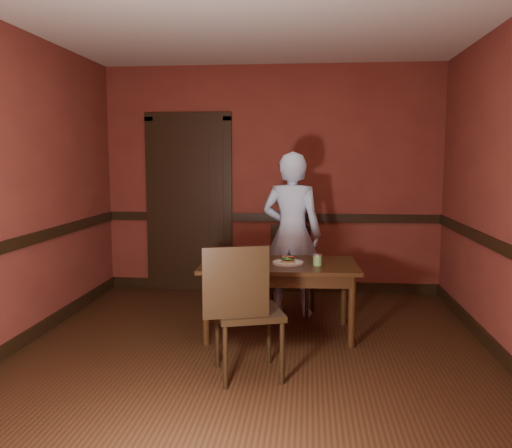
% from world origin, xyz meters
% --- Properties ---
extents(floor, '(4.00, 4.50, 0.01)m').
position_xyz_m(floor, '(0.00, 0.00, 0.00)').
color(floor, black).
rests_on(floor, ground).
extents(ceiling, '(4.00, 4.50, 0.01)m').
position_xyz_m(ceiling, '(0.00, 0.00, 2.70)').
color(ceiling, beige).
rests_on(ceiling, ground).
extents(wall_back, '(4.00, 0.02, 2.70)m').
position_xyz_m(wall_back, '(0.00, 2.25, 1.35)').
color(wall_back, maroon).
rests_on(wall_back, ground).
extents(wall_front, '(4.00, 0.02, 2.70)m').
position_xyz_m(wall_front, '(0.00, -2.25, 1.35)').
color(wall_front, maroon).
rests_on(wall_front, ground).
extents(wall_left, '(0.02, 4.50, 2.70)m').
position_xyz_m(wall_left, '(-2.00, 0.00, 1.35)').
color(wall_left, maroon).
rests_on(wall_left, ground).
extents(dado_back, '(4.00, 0.03, 0.10)m').
position_xyz_m(dado_back, '(0.00, 2.23, 0.90)').
color(dado_back, black).
rests_on(dado_back, ground).
extents(dado_left, '(0.03, 4.50, 0.10)m').
position_xyz_m(dado_left, '(-1.99, 0.00, 0.90)').
color(dado_left, black).
rests_on(dado_left, ground).
extents(dado_right, '(0.03, 4.50, 0.10)m').
position_xyz_m(dado_right, '(1.99, 0.00, 0.90)').
color(dado_right, black).
rests_on(dado_right, ground).
extents(baseboard_back, '(4.00, 0.03, 0.12)m').
position_xyz_m(baseboard_back, '(0.00, 2.23, 0.06)').
color(baseboard_back, black).
rests_on(baseboard_back, ground).
extents(baseboard_left, '(0.03, 4.50, 0.12)m').
position_xyz_m(baseboard_left, '(-1.99, 0.00, 0.06)').
color(baseboard_left, black).
rests_on(baseboard_left, ground).
extents(baseboard_right, '(0.03, 4.50, 0.12)m').
position_xyz_m(baseboard_right, '(1.99, 0.00, 0.06)').
color(baseboard_right, black).
rests_on(baseboard_right, ground).
extents(door, '(1.05, 0.07, 2.20)m').
position_xyz_m(door, '(-1.00, 2.22, 1.09)').
color(door, black).
rests_on(door, ground).
extents(dining_table, '(1.45, 0.86, 0.66)m').
position_xyz_m(dining_table, '(0.18, 0.61, 0.33)').
color(dining_table, black).
rests_on(dining_table, floor).
extents(chair_far, '(0.49, 0.49, 0.91)m').
position_xyz_m(chair_far, '(0.29, 1.25, 0.46)').
color(chair_far, black).
rests_on(chair_far, floor).
extents(chair_near, '(0.59, 0.59, 1.01)m').
position_xyz_m(chair_near, '(0.01, -0.38, 0.50)').
color(chair_near, black).
rests_on(chair_near, floor).
extents(person, '(0.67, 0.50, 1.67)m').
position_xyz_m(person, '(0.28, 1.26, 0.84)').
color(person, '#AEC8EC').
rests_on(person, floor).
extents(sandwich_plate, '(0.28, 0.28, 0.07)m').
position_xyz_m(sandwich_plate, '(0.27, 0.58, 0.68)').
color(sandwich_plate, silver).
rests_on(sandwich_plate, dining_table).
extents(sauce_jar, '(0.08, 0.08, 0.10)m').
position_xyz_m(sauce_jar, '(0.53, 0.54, 0.71)').
color(sauce_jar, '#629448').
rests_on(sauce_jar, dining_table).
extents(cheese_saucer, '(0.18, 0.18, 0.05)m').
position_xyz_m(cheese_saucer, '(-0.23, 0.66, 0.68)').
color(cheese_saucer, silver).
rests_on(cheese_saucer, dining_table).
extents(food_tub, '(0.22, 0.17, 0.09)m').
position_xyz_m(food_tub, '(-0.39, 0.83, 0.71)').
color(food_tub, '#2B45B5').
rests_on(food_tub, dining_table).
extents(wrapped_veg, '(0.24, 0.19, 0.07)m').
position_xyz_m(wrapped_veg, '(-0.26, 0.34, 0.70)').
color(wrapped_veg, '#1B5017').
rests_on(wrapped_veg, dining_table).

